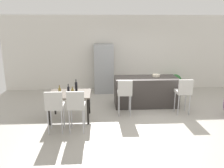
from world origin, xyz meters
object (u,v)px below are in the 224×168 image
Objects in this scene: bar_chair_left at (125,92)px; dining_chair_near at (55,105)px; bar_chair_middle at (184,91)px; potted_plant at (175,81)px; wine_bottle_right at (73,93)px; refrigerator at (104,68)px; wine_bottle_end at (60,93)px; kitchen_island at (146,91)px; dining_table at (70,96)px; dining_chair_far at (76,105)px; wine_bottle_far at (76,86)px; fruit_bowl at (156,75)px; wine_glass_left at (59,90)px; wine_bottle_near at (68,91)px.

dining_chair_near is (-1.75, -0.98, 0.00)m from bar_chair_left.
bar_chair_middle is 3.58m from dining_chair_near.
potted_plant is (0.59, 2.40, -0.31)m from bar_chair_middle.
dining_chair_near is 3.86× the size of wine_bottle_right.
wine_bottle_right is 0.15× the size of refrigerator.
wine_bottle_end is at bearing 83.76° from dining_chair_near.
refrigerator reaches higher than bar_chair_middle.
refrigerator is (-2.23, 2.41, 0.22)m from bar_chair_middle.
refrigerator is at bearing 73.94° from wine_bottle_right.
dining_chair_near is (-2.52, -1.78, 0.24)m from kitchen_island.
dining_chair_far reaches higher than dining_table.
bar_chair_middle is 1.61× the size of potted_plant.
kitchen_island is 2.56m from wine_bottle_right.
fruit_bowl is (2.46, 0.89, 0.08)m from wine_bottle_far.
kitchen_island is 2.12m from refrigerator.
kitchen_island is 11.34× the size of wine_glass_left.
dining_chair_far is at bearing -72.68° from dining_table.
dining_chair_near is 0.68m from wine_glass_left.
wine_glass_left is 0.27× the size of potted_plant.
wine_bottle_near is 0.25m from wine_glass_left.
refrigerator is (1.22, 3.39, 0.22)m from dining_chair_near.
wine_glass_left is at bearing 90.46° from dining_chair_near.
refrigerator is (0.72, 3.39, 0.22)m from dining_chair_far.
bar_chair_middle is at bearing 6.13° from wine_bottle_near.
wine_bottle_near is 0.27m from wine_bottle_end.
wine_bottle_right is at bearing -148.24° from kitchen_island.
wine_bottle_near is 4.71m from potted_plant.
wine_bottle_end is (-0.45, 0.45, 0.17)m from dining_chair_far.
refrigerator is at bearing 71.25° from wine_bottle_far.
wine_glass_left is (-0.01, 0.66, 0.17)m from dining_chair_near.
wine_bottle_far is at bearing -160.03° from fruit_bowl.
fruit_bowl is (-0.58, 0.91, 0.26)m from bar_chair_middle.
kitchen_island reaches higher than wine_glass_left.
wine_bottle_right is 0.43m from wine_glass_left.
dining_chair_near is 0.60m from wine_bottle_right.
kitchen_island is at bearing -50.84° from refrigerator.
fruit_bowl is (1.11, 0.91, 0.26)m from bar_chair_left.
dining_chair_near is 3.56× the size of wine_bottle_near.
dining_table is 3.35× the size of wine_bottle_far.
dining_chair_far is (-2.03, -1.78, 0.24)m from kitchen_island.
dining_chair_far reaches higher than wine_bottle_near.
dining_chair_near is at bearing -109.76° from refrigerator.
refrigerator reaches higher than wine_bottle_far.
wine_glass_left is 2.99m from refrigerator.
wine_bottle_right is at bearing -93.74° from wine_bottle_far.
bar_chair_middle is 3.11m from dining_chair_far.
bar_chair_middle is 3.17× the size of wine_bottle_far.
wine_bottle_end is (-0.19, -0.18, 0.01)m from wine_bottle_near.
potted_plant is at bearing 36.23° from wine_bottle_end.
refrigerator is 7.39× the size of fruit_bowl.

